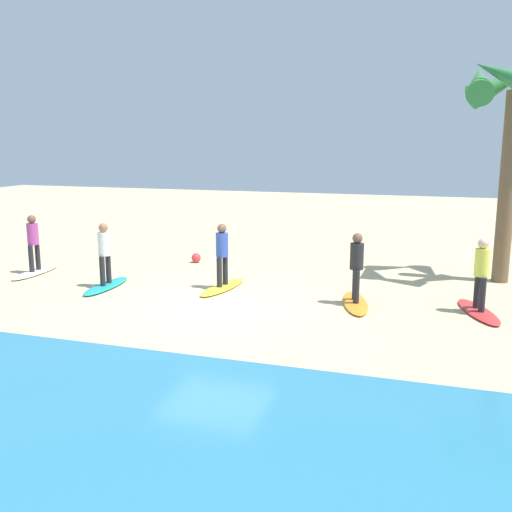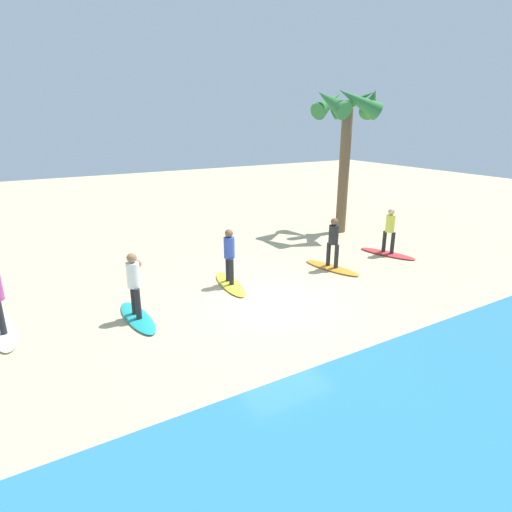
{
  "view_description": "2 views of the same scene",
  "coord_description": "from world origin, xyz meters",
  "px_view_note": "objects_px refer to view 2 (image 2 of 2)",
  "views": [
    {
      "loc": [
        -4.89,
        12.05,
        3.86
      ],
      "look_at": [
        -0.6,
        -1.31,
        1.04
      ],
      "focal_mm": 40.71,
      "sensor_mm": 36.0,
      "label": 1
    },
    {
      "loc": [
        5.7,
        8.61,
        4.77
      ],
      "look_at": [
        -0.52,
        -1.97,
        0.7
      ],
      "focal_mm": 29.32,
      "sensor_mm": 36.0,
      "label": 2
    }
  ],
  "objects_px": {
    "surfboard_yellow": "(230,284)",
    "beach_ball": "(137,264)",
    "surfer_red": "(390,227)",
    "surfer_orange": "(333,239)",
    "surfer_yellow": "(229,252)",
    "surfboard_orange": "(332,268)",
    "surfer_teal": "(134,280)",
    "palm_tree": "(348,115)",
    "surfboard_red": "(387,254)",
    "surfboard_teal": "(137,317)",
    "surfboard_white": "(4,333)"
  },
  "relations": [
    {
      "from": "surfboard_orange",
      "to": "surfer_yellow",
      "type": "bearing_deg",
      "value": -110.66
    },
    {
      "from": "surfer_red",
      "to": "surfboard_teal",
      "type": "xyz_separation_m",
      "value": [
        9.31,
        0.52,
        -0.99
      ]
    },
    {
      "from": "surfer_yellow",
      "to": "palm_tree",
      "type": "bearing_deg",
      "value": -156.21
    },
    {
      "from": "surfboard_teal",
      "to": "surfboard_white",
      "type": "height_order",
      "value": "same"
    },
    {
      "from": "surfboard_white",
      "to": "palm_tree",
      "type": "height_order",
      "value": "palm_tree"
    },
    {
      "from": "palm_tree",
      "to": "surfboard_white",
      "type": "bearing_deg",
      "value": 13.57
    },
    {
      "from": "surfboard_teal",
      "to": "surfer_yellow",
      "type": "bearing_deg",
      "value": 102.4
    },
    {
      "from": "beach_ball",
      "to": "surfer_orange",
      "type": "bearing_deg",
      "value": 149.15
    },
    {
      "from": "surfboard_orange",
      "to": "surfboard_white",
      "type": "distance_m",
      "value": 9.45
    },
    {
      "from": "surfboard_red",
      "to": "surfboard_orange",
      "type": "xyz_separation_m",
      "value": [
        2.76,
        0.15,
        0.0
      ]
    },
    {
      "from": "surfboard_yellow",
      "to": "beach_ball",
      "type": "distance_m",
      "value": 3.51
    },
    {
      "from": "surfboard_yellow",
      "to": "surfer_teal",
      "type": "bearing_deg",
      "value": -66.92
    },
    {
      "from": "surfboard_yellow",
      "to": "beach_ball",
      "type": "height_order",
      "value": "beach_ball"
    },
    {
      "from": "surfboard_yellow",
      "to": "palm_tree",
      "type": "bearing_deg",
      "value": 121.66
    },
    {
      "from": "surfer_red",
      "to": "beach_ball",
      "type": "distance_m",
      "value": 8.95
    },
    {
      "from": "surfer_orange",
      "to": "surfer_yellow",
      "type": "distance_m",
      "value": 3.58
    },
    {
      "from": "surfer_orange",
      "to": "surfboard_orange",
      "type": "bearing_deg",
      "value": 0.0
    },
    {
      "from": "surfer_red",
      "to": "surfer_orange",
      "type": "xyz_separation_m",
      "value": [
        2.76,
        0.15,
        0.0
      ]
    },
    {
      "from": "surfboard_yellow",
      "to": "surfboard_white",
      "type": "bearing_deg",
      "value": -81.97
    },
    {
      "from": "palm_tree",
      "to": "surfer_orange",
      "type": "bearing_deg",
      "value": 45.58
    },
    {
      "from": "surfer_orange",
      "to": "beach_ball",
      "type": "bearing_deg",
      "value": -30.85
    },
    {
      "from": "surfer_orange",
      "to": "surfer_teal",
      "type": "distance_m",
      "value": 6.57
    },
    {
      "from": "surfboard_teal",
      "to": "palm_tree",
      "type": "xyz_separation_m",
      "value": [
        -10.03,
        -3.92,
        4.82
      ]
    },
    {
      "from": "palm_tree",
      "to": "surfer_teal",
      "type": "bearing_deg",
      "value": 21.32
    },
    {
      "from": "surfboard_white",
      "to": "surfboard_teal",
      "type": "bearing_deg",
      "value": 70.66
    },
    {
      "from": "surfboard_orange",
      "to": "surfboard_teal",
      "type": "bearing_deg",
      "value": -100.29
    },
    {
      "from": "surfboard_red",
      "to": "surfer_teal",
      "type": "distance_m",
      "value": 9.38
    },
    {
      "from": "surfboard_red",
      "to": "surfer_red",
      "type": "xyz_separation_m",
      "value": [
        0.0,
        0.0,
        0.99
      ]
    },
    {
      "from": "surfboard_red",
      "to": "surfboard_white",
      "type": "bearing_deg",
      "value": -109.16
    },
    {
      "from": "surfer_orange",
      "to": "surfboard_white",
      "type": "distance_m",
      "value": 9.5
    },
    {
      "from": "surfer_orange",
      "to": "beach_ball",
      "type": "xyz_separation_m",
      "value": [
        5.57,
        -3.32,
        -0.89
      ]
    },
    {
      "from": "surfboard_red",
      "to": "surfer_orange",
      "type": "relative_size",
      "value": 1.28
    },
    {
      "from": "surfboard_red",
      "to": "surfer_orange",
      "type": "distance_m",
      "value": 2.93
    },
    {
      "from": "surfboard_red",
      "to": "palm_tree",
      "type": "relative_size",
      "value": 0.35
    },
    {
      "from": "surfboard_orange",
      "to": "surfboard_yellow",
      "type": "xyz_separation_m",
      "value": [
        3.56,
        -0.45,
        0.0
      ]
    },
    {
      "from": "surfer_orange",
      "to": "surfboard_teal",
      "type": "relative_size",
      "value": 0.78
    },
    {
      "from": "surfboard_red",
      "to": "palm_tree",
      "type": "bearing_deg",
      "value": 150.2
    },
    {
      "from": "surfer_yellow",
      "to": "beach_ball",
      "type": "relative_size",
      "value": 5.47
    },
    {
      "from": "surfer_red",
      "to": "surfboard_yellow",
      "type": "relative_size",
      "value": 0.78
    },
    {
      "from": "surfer_red",
      "to": "surfer_orange",
      "type": "bearing_deg",
      "value": 3.08
    },
    {
      "from": "surfer_yellow",
      "to": "surfboard_teal",
      "type": "height_order",
      "value": "surfer_yellow"
    },
    {
      "from": "surfer_teal",
      "to": "palm_tree",
      "type": "xyz_separation_m",
      "value": [
        -10.03,
        -3.92,
        3.83
      ]
    },
    {
      "from": "surfboard_orange",
      "to": "palm_tree",
      "type": "distance_m",
      "value": 6.92
    },
    {
      "from": "surfboard_orange",
      "to": "surfer_yellow",
      "type": "xyz_separation_m",
      "value": [
        3.56,
        -0.45,
        0.99
      ]
    },
    {
      "from": "surfboard_orange",
      "to": "beach_ball",
      "type": "relative_size",
      "value": 7.01
    },
    {
      "from": "surfer_teal",
      "to": "beach_ball",
      "type": "xyz_separation_m",
      "value": [
        -0.99,
        -3.69,
        -0.89
      ]
    },
    {
      "from": "surfer_red",
      "to": "beach_ball",
      "type": "xyz_separation_m",
      "value": [
        8.32,
        -3.18,
        -0.89
      ]
    },
    {
      "from": "surfer_orange",
      "to": "surfboard_yellow",
      "type": "height_order",
      "value": "surfer_orange"
    },
    {
      "from": "surfer_yellow",
      "to": "surfer_teal",
      "type": "relative_size",
      "value": 1.0
    },
    {
      "from": "surfboard_teal",
      "to": "beach_ball",
      "type": "distance_m",
      "value": 3.82
    }
  ]
}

